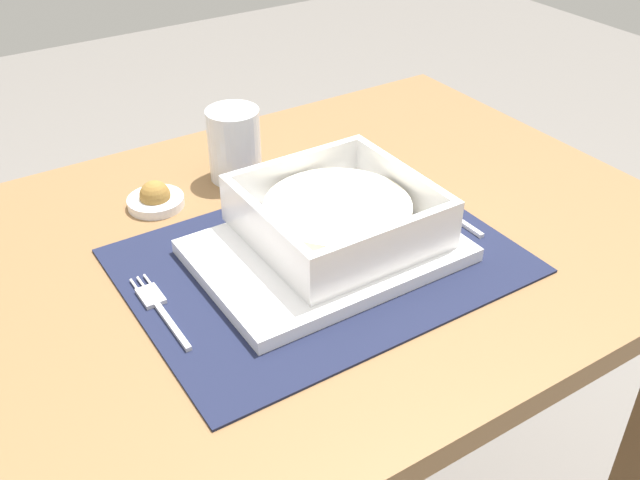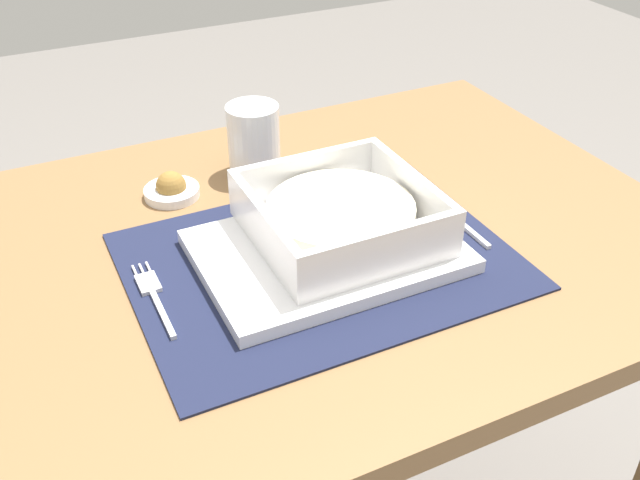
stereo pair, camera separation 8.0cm
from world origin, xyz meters
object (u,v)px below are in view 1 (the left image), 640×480
(dining_table, at_px, (277,320))
(spoon, at_px, (434,202))
(bread_knife, at_px, (427,233))
(drinking_glass, at_px, (235,148))
(condiment_saucer, at_px, (155,199))
(fork, at_px, (157,305))
(porridge_bowl, at_px, (337,216))
(butter_knife, at_px, (427,217))

(dining_table, xyz_separation_m, spoon, (0.22, -0.03, 0.12))
(dining_table, bearing_deg, bread_knife, -25.77)
(bread_knife, distance_m, drinking_glass, 0.29)
(bread_knife, relative_size, condiment_saucer, 1.84)
(fork, relative_size, spoon, 1.18)
(bread_knife, bearing_deg, dining_table, 159.60)
(condiment_saucer, bearing_deg, bread_knife, -44.70)
(bread_knife, bearing_deg, drinking_glass, 121.15)
(fork, distance_m, spoon, 0.37)
(dining_table, height_order, porridge_bowl, porridge_bowl)
(dining_table, relative_size, drinking_glass, 10.19)
(bread_knife, bearing_deg, spoon, 48.54)
(porridge_bowl, distance_m, drinking_glass, 0.21)
(bread_knife, height_order, drinking_glass, drinking_glass)
(porridge_bowl, relative_size, drinking_glass, 2.02)
(bread_knife, xyz_separation_m, condiment_saucer, (-0.24, 0.24, 0.00))
(porridge_bowl, xyz_separation_m, butter_knife, (0.12, -0.01, -0.04))
(porridge_bowl, height_order, bread_knife, porridge_bowl)
(porridge_bowl, distance_m, condiment_saucer, 0.25)
(spoon, relative_size, bread_knife, 0.88)
(fork, bearing_deg, dining_table, 14.93)
(fork, bearing_deg, condiment_saucer, 71.54)
(spoon, relative_size, condiment_saucer, 1.62)
(dining_table, bearing_deg, butter_knife, -15.45)
(dining_table, height_order, bread_knife, bread_knife)
(condiment_saucer, bearing_deg, drinking_glass, 6.10)
(spoon, height_order, butter_knife, spoon)
(dining_table, xyz_separation_m, bread_knife, (0.16, -0.08, 0.12))
(dining_table, distance_m, porridge_bowl, 0.17)
(spoon, xyz_separation_m, butter_knife, (-0.03, -0.02, -0.00))
(dining_table, height_order, spoon, spoon)
(dining_table, distance_m, condiment_saucer, 0.22)
(fork, bearing_deg, bread_knife, -5.05)
(spoon, bearing_deg, drinking_glass, 134.26)
(spoon, height_order, condiment_saucer, condiment_saucer)
(dining_table, distance_m, butter_knife, 0.23)
(spoon, distance_m, bread_knife, 0.07)
(porridge_bowl, bearing_deg, spoon, 1.93)
(fork, bearing_deg, drinking_glass, 49.50)
(porridge_bowl, xyz_separation_m, spoon, (0.15, 0.01, -0.03))
(porridge_bowl, xyz_separation_m, bread_knife, (0.10, -0.04, -0.04))
(porridge_bowl, height_order, spoon, porridge_bowl)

